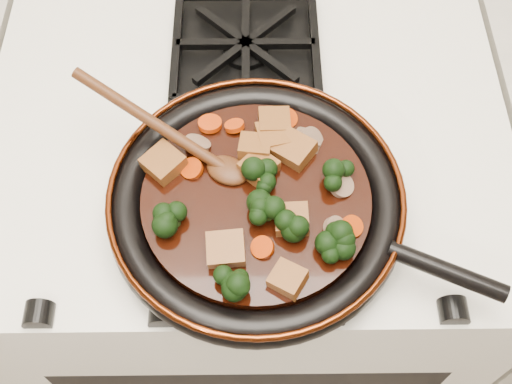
{
  "coord_description": "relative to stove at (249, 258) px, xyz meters",
  "views": [
    {
      "loc": [
        0.01,
        1.14,
        1.65
      ],
      "look_at": [
        0.01,
        1.54,
        0.97
      ],
      "focal_mm": 45.0,
      "sensor_mm": 36.0,
      "label": 1
    }
  ],
  "objects": [
    {
      "name": "carrot_coin_4",
      "position": [
        0.13,
        -0.19,
        0.51
      ],
      "size": [
        0.03,
        0.03,
        0.02
      ],
      "primitive_type": "cylinder",
      "rotation": [
        0.21,
        0.22,
        0.0
      ],
      "color": "#AF2F04",
      "rests_on": "braising_sauce"
    },
    {
      "name": "mushroom_slice_2",
      "position": [
        0.08,
        -0.07,
        0.52
      ],
      "size": [
        0.04,
        0.05,
        0.03
      ],
      "primitive_type": "cylinder",
      "rotation": [
        0.7,
        0.0,
        1.16
      ],
      "color": "brown",
      "rests_on": "braising_sauce"
    },
    {
      "name": "tofu_cube_2",
      "position": [
        0.05,
        -0.26,
        0.52
      ],
      "size": [
        0.05,
        0.05,
        0.02
      ],
      "primitive_type": "cube",
      "rotation": [
        -0.02,
        0.12,
        2.59
      ],
      "color": "brown",
      "rests_on": "braising_sauce"
    },
    {
      "name": "tofu_cube_0",
      "position": [
        0.06,
        -0.09,
        0.52
      ],
      "size": [
        0.06,
        0.06,
        0.03
      ],
      "primitive_type": "cube",
      "rotation": [
        -0.07,
        -0.08,
        0.93
      ],
      "color": "brown",
      "rests_on": "braising_sauce"
    },
    {
      "name": "mushroom_slice_4",
      "position": [
        -0.06,
        -0.07,
        0.52
      ],
      "size": [
        0.05,
        0.05,
        0.03
      ],
      "primitive_type": "cylinder",
      "rotation": [
        0.59,
        0.0,
        2.45
      ],
      "color": "brown",
      "rests_on": "braising_sauce"
    },
    {
      "name": "mushroom_slice_3",
      "position": [
        0.08,
        -0.07,
        0.52
      ],
      "size": [
        0.05,
        0.05,
        0.03
      ],
      "primitive_type": "cylinder",
      "rotation": [
        0.65,
        0.0,
        2.19
      ],
      "color": "brown",
      "rests_on": "braising_sauce"
    },
    {
      "name": "carrot_coin_1",
      "position": [
        -0.05,
        -0.04,
        0.51
      ],
      "size": [
        0.03,
        0.03,
        0.01
      ],
      "primitive_type": "cylinder",
      "rotation": [
        -0.16,
        -0.01,
        0.0
      ],
      "color": "#AF2F04",
      "rests_on": "braising_sauce"
    },
    {
      "name": "carrot_coin_2",
      "position": [
        0.06,
        -0.03,
        0.51
      ],
      "size": [
        0.03,
        0.03,
        0.02
      ],
      "primitive_type": "cylinder",
      "rotation": [
        0.3,
        0.3,
        0.0
      ],
      "color": "#AF2F04",
      "rests_on": "braising_sauce"
    },
    {
      "name": "broccoli_floret_2",
      "position": [
        0.11,
        -0.22,
        0.52
      ],
      "size": [
        0.08,
        0.09,
        0.06
      ],
      "primitive_type": null,
      "rotation": [
        -0.15,
        0.01,
        0.48
      ],
      "color": "black",
      "rests_on": "braising_sauce"
    },
    {
      "name": "mushroom_slice_0",
      "position": [
        0.12,
        -0.14,
        0.52
      ],
      "size": [
        0.04,
        0.04,
        0.02
      ],
      "primitive_type": "cylinder",
      "rotation": [
        0.44,
        0.0,
        1.01
      ],
      "color": "brown",
      "rests_on": "braising_sauce"
    },
    {
      "name": "broccoli_floret_3",
      "position": [
        0.11,
        -0.13,
        0.52
      ],
      "size": [
        0.08,
        0.08,
        0.07
      ],
      "primitive_type": null,
      "rotation": [
        -0.04,
        0.21,
        2.07
      ],
      "color": "black",
      "rests_on": "braising_sauce"
    },
    {
      "name": "tofu_cube_8",
      "position": [
        0.06,
        -0.19,
        0.52
      ],
      "size": [
        0.04,
        0.04,
        0.02
      ],
      "primitive_type": "cube",
      "rotation": [
        0.01,
        -0.06,
        0.01
      ],
      "color": "brown",
      "rests_on": "braising_sauce"
    },
    {
      "name": "tofu_cube_3",
      "position": [
        0.01,
        -0.08,
        0.52
      ],
      "size": [
        0.04,
        0.04,
        0.03
      ],
      "primitive_type": "cube",
      "rotation": [
        0.11,
        0.02,
        3.02
      ],
      "color": "brown",
      "rests_on": "braising_sauce"
    },
    {
      "name": "burner_grate_front",
      "position": [
        0.0,
        -0.14,
        0.46
      ],
      "size": [
        0.23,
        0.23,
        0.03
      ],
      "primitive_type": null,
      "color": "black",
      "rests_on": "stove"
    },
    {
      "name": "broccoli_floret_6",
      "position": [
        0.02,
        -0.13,
        0.52
      ],
      "size": [
        0.09,
        0.09,
        0.06
      ],
      "primitive_type": null,
      "rotation": [
        -0.18,
        -0.04,
        0.85
      ],
      "color": "black",
      "rests_on": "braising_sauce"
    },
    {
      "name": "carrot_coin_0",
      "position": [
        -0.07,
        -0.11,
        0.51
      ],
      "size": [
        0.03,
        0.03,
        0.02
      ],
      "primitive_type": "cylinder",
      "rotation": [
        0.21,
        -0.3,
        0.0
      ],
      "color": "#AF2F04",
      "rests_on": "braising_sauce"
    },
    {
      "name": "broccoli_floret_1",
      "position": [
        0.03,
        -0.18,
        0.52
      ],
      "size": [
        0.09,
        0.09,
        0.06
      ],
      "primitive_type": null,
      "rotation": [
        0.11,
        0.0,
        0.84
      ],
      "color": "black",
      "rests_on": "braising_sauce"
    },
    {
      "name": "tofu_cube_4",
      "position": [
        0.04,
        -0.04,
        0.52
      ],
      "size": [
        0.04,
        0.04,
        0.03
      ],
      "primitive_type": "cube",
      "rotation": [
        -0.05,
        0.03,
        0.03
      ],
      "color": "brown",
      "rests_on": "braising_sauce"
    },
    {
      "name": "burner_grate_back",
      "position": [
        0.0,
        0.14,
        0.46
      ],
      "size": [
        0.23,
        0.23,
        0.03
      ],
      "primitive_type": null,
      "color": "black",
      "rests_on": "stove"
    },
    {
      "name": "tofu_cube_5",
      "position": [
        0.04,
        -0.06,
        0.52
      ],
      "size": [
        0.05,
        0.05,
        0.02
      ],
      "primitive_type": "cube",
      "rotation": [
        -0.05,
        0.0,
        0.21
      ],
      "color": "brown",
      "rests_on": "braising_sauce"
    },
    {
      "name": "tofu_cube_1",
      "position": [
        -0.1,
        -0.1,
        0.52
      ],
      "size": [
        0.06,
        0.06,
        0.03
      ],
      "primitive_type": "cube",
      "rotation": [
        -0.04,
        -0.07,
        0.8
      ],
      "color": "brown",
      "rests_on": "braising_sauce"
    },
    {
      "name": "skillet",
      "position": [
        0.01,
        -0.15,
        0.49
      ],
      "size": [
        0.48,
        0.37,
        0.05
      ],
      "rotation": [
        0.0,
        0.0,
        -0.43
      ],
      "color": "black",
      "rests_on": "burner_grate_front"
    },
    {
      "name": "broccoli_floret_4",
      "position": [
        0.06,
        -0.2,
        0.52
      ],
      "size": [
        0.07,
        0.08,
        0.07
      ],
      "primitive_type": null,
      "rotation": [
        0.06,
        0.17,
        1.83
      ],
      "color": "black",
      "rests_on": "braising_sauce"
    },
    {
      "name": "broccoli_floret_0",
      "position": [
        -0.08,
        -0.19,
        0.52
      ],
      "size": [
        0.09,
        0.09,
        0.06
      ],
      "primitive_type": null,
      "rotation": [
        -0.02,
        -0.1,
        0.88
      ],
      "color": "black",
      "rests_on": "braising_sauce"
    },
    {
      "name": "braising_sauce",
      "position": [
        0.01,
        -0.15,
        0.5
      ],
      "size": [
        0.29,
        0.29,
        0.02
      ],
      "primitive_type": "cylinder",
      "color": "black",
      "rests_on": "skillet"
    },
    {
      "name": "broccoli_floret_5",
      "position": [
        -0.01,
        -0.27,
        0.52
      ],
      "size": [
        0.08,
        0.09,
        0.07
      ],
      "primitive_type": null,
      "rotation": [
        0.19,
        0.19,
        2.6
      ],
      "color": "black",
      "rests_on": "braising_sauce"
    },
    {
      "name": "stove",
      "position": [
        0.0,
        0.0,
        0.0
      ],
      "size": [
        0.76,
        0.6,
        0.9
      ],
      "primitive_type": "cube",
      "color": "white",
      "rests_on": "ground"
    },
    {
      "name": "tofu_cube_7",
      "position": [
        0.02,
        -0.11,
        0.52
      ],
      "size": [
        0.06,
        0.06,
        0.03
      ],
      "primitive_type": "cube",
      "rotation": [
        0.1,
        0.03,
        2.42
      ],
      "color": "brown",
      "rests_on": "braising_sauce"
    },
    {
      "name": "tofu_cube_6",
      "position": [
        -0.02,
        -0.22,
        0.52
      ],
      "size": [
        0.05,
        0.05,
        0.03
      ],
      "primitive_type": "cube",
      "rotation": [
        0.11,
        -0.06,
        0.06
      ],
      "color": "brown",
      "rests_on": "braising_sauce"
    },
    {
      "name": "mushroom_slice_1",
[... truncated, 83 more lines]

